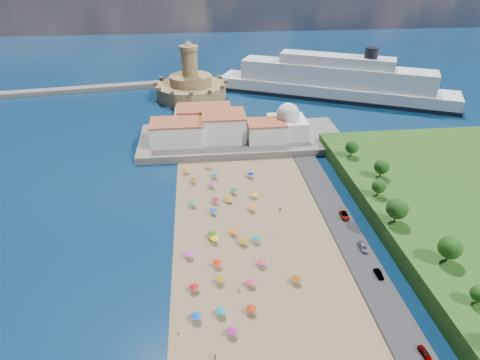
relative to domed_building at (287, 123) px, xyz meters
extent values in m
plane|color=#071938|center=(-30.00, -71.00, -8.97)|extent=(700.00, 700.00, 0.00)
cube|color=#59544C|center=(-20.00, 2.00, -7.47)|extent=(90.00, 36.00, 3.00)
cube|color=#59544C|center=(-42.00, 37.00, -7.77)|extent=(18.00, 70.00, 2.40)
cube|color=#59544C|center=(-140.00, 82.00, -7.67)|extent=(199.03, 34.77, 2.60)
cube|color=silver|center=(-48.00, -2.00, -1.47)|extent=(22.00, 14.00, 9.00)
cube|color=silver|center=(-28.00, 0.00, -0.47)|extent=(18.00, 16.00, 11.00)
cube|color=silver|center=(-10.00, -4.00, -1.97)|extent=(16.00, 12.00, 8.00)
cube|color=silver|center=(-36.00, 12.00, -0.97)|extent=(24.00, 14.00, 10.00)
cube|color=silver|center=(0.00, 0.00, -1.97)|extent=(16.00, 16.00, 8.00)
sphere|color=silver|center=(0.00, 0.00, 4.03)|extent=(10.00, 10.00, 10.00)
cylinder|color=silver|center=(0.00, 0.00, 7.83)|extent=(1.20, 1.20, 1.60)
cylinder|color=#A38751|center=(-42.00, 67.00, -4.97)|extent=(40.00, 40.00, 8.00)
cylinder|color=#A38751|center=(-42.00, 67.00, 1.53)|extent=(24.00, 24.00, 5.00)
cylinder|color=#A38751|center=(-42.00, 67.00, 11.03)|extent=(9.00, 9.00, 14.00)
cylinder|color=#A38751|center=(-42.00, 67.00, 19.23)|extent=(10.40, 10.40, 2.40)
cone|color=#A38751|center=(-42.00, 67.00, 21.93)|extent=(6.00, 6.00, 3.00)
cube|color=black|center=(39.75, 58.25, -7.88)|extent=(130.79, 77.28, 2.18)
cube|color=silver|center=(39.75, 58.25, -4.94)|extent=(129.72, 76.48, 8.08)
cube|color=silver|center=(39.75, 58.25, 4.48)|extent=(103.93, 61.51, 10.77)
cube|color=silver|center=(39.75, 58.25, 12.56)|extent=(62.00, 38.70, 5.38)
cylinder|color=black|center=(55.90, 50.42, 17.94)|extent=(7.18, 7.18, 5.38)
cylinder|color=gray|center=(-23.83, -69.80, -7.72)|extent=(0.07, 0.07, 2.00)
cone|color=#106B99|center=(-23.83, -69.80, -6.82)|extent=(2.50, 2.50, 0.60)
cylinder|color=gray|center=(-16.02, -87.39, -7.72)|extent=(0.07, 0.07, 2.00)
cone|color=#93400D|center=(-16.02, -87.39, -6.82)|extent=(2.50, 2.50, 0.60)
cylinder|color=gray|center=(-43.39, -74.56, -7.72)|extent=(0.07, 0.07, 2.00)
cone|color=#C72ABD|center=(-43.39, -74.56, -6.82)|extent=(2.50, 2.50, 0.60)
cylinder|color=gray|center=(-22.79, -53.53, -7.72)|extent=(0.07, 0.07, 2.00)
cone|color=orange|center=(-22.79, -53.53, -6.82)|extent=(2.50, 2.50, 0.60)
cylinder|color=gray|center=(-35.52, -85.30, -7.72)|extent=(0.07, 0.07, 2.00)
cone|color=#8D720C|center=(-35.52, -85.30, -6.82)|extent=(2.50, 2.50, 0.60)
cylinder|color=gray|center=(-20.87, -45.80, -7.72)|extent=(0.07, 0.07, 2.00)
cone|color=#E7AE0C|center=(-20.87, -45.80, -6.82)|extent=(2.50, 2.50, 0.60)
cylinder|color=gray|center=(-35.55, -53.85, -7.72)|extent=(0.07, 0.07, 2.00)
cone|color=#0D53B0|center=(-35.55, -53.85, -6.82)|extent=(2.50, 2.50, 0.60)
cylinder|color=gray|center=(-28.85, -95.82, -7.72)|extent=(0.07, 0.07, 2.00)
cone|color=#A52C0D|center=(-28.85, -95.82, -6.82)|extent=(2.50, 2.50, 0.60)
cylinder|color=gray|center=(-35.81, -22.37, -7.72)|extent=(0.07, 0.07, 2.00)
cone|color=#92750D|center=(-35.81, -22.37, -6.82)|extent=(2.50, 2.50, 0.60)
cylinder|color=gray|center=(-35.99, -95.80, -7.72)|extent=(0.07, 0.07, 2.00)
cone|color=#0D7D80|center=(-35.99, -95.80, -6.82)|extent=(2.50, 2.50, 0.60)
cylinder|color=gray|center=(-42.15, -87.35, -7.72)|extent=(0.07, 0.07, 2.00)
cone|color=#AE0D16|center=(-42.15, -87.35, -6.82)|extent=(2.50, 2.50, 0.60)
cylinder|color=gray|center=(-44.26, -25.27, -7.72)|extent=(0.07, 0.07, 2.00)
cone|color=orange|center=(-44.26, -25.27, -6.82)|extent=(2.50, 2.50, 0.60)
cylinder|color=gray|center=(-36.08, -68.51, -7.72)|extent=(0.07, 0.07, 2.00)
cone|color=yellow|center=(-36.08, -68.51, -6.82)|extent=(2.50, 2.50, 0.60)
cylinder|color=gray|center=(-34.53, -47.53, -7.72)|extent=(0.07, 0.07, 2.00)
cone|color=#A80D38|center=(-34.53, -47.53, -6.82)|extent=(2.50, 2.50, 0.60)
cylinder|color=gray|center=(-20.39, -31.08, -7.72)|extent=(0.07, 0.07, 2.00)
cone|color=#0B1798|center=(-20.39, -31.08, -6.82)|extent=(2.50, 2.50, 0.60)
cylinder|color=gray|center=(-42.23, -48.72, -7.72)|extent=(0.07, 0.07, 2.00)
cone|color=#109482|center=(-42.23, -48.72, -6.82)|extent=(2.50, 2.50, 0.60)
cylinder|color=gray|center=(-35.23, -37.01, -7.72)|extent=(0.07, 0.07, 2.00)
cone|color=#B4268E|center=(-35.23, -37.01, -6.82)|extent=(2.50, 2.50, 0.60)
cylinder|color=gray|center=(-33.94, -101.62, -7.72)|extent=(0.07, 0.07, 2.00)
cone|color=#9C216D|center=(-33.94, -101.62, -6.82)|extent=(2.50, 2.50, 0.60)
cylinder|color=gray|center=(-29.97, -65.79, -7.72)|extent=(0.07, 0.07, 2.00)
cone|color=#F15B0A|center=(-29.97, -65.79, -6.82)|extent=(2.50, 2.50, 0.60)
cylinder|color=gray|center=(-27.69, -70.43, -7.72)|extent=(0.07, 0.07, 2.00)
cone|color=#946D0D|center=(-27.69, -70.43, -6.82)|extent=(2.50, 2.50, 0.60)
cylinder|color=gray|center=(-30.51, -47.22, -7.72)|extent=(0.07, 0.07, 2.00)
cone|color=#CE6B0B|center=(-30.51, -47.22, -6.82)|extent=(2.50, 2.50, 0.60)
cylinder|color=gray|center=(-27.72, -87.13, -7.72)|extent=(0.07, 0.07, 2.00)
cone|color=#C72A58|center=(-27.72, -87.13, -6.82)|extent=(2.50, 2.50, 0.60)
cylinder|color=gray|center=(-35.79, -78.99, -7.72)|extent=(0.07, 0.07, 2.00)
cone|color=red|center=(-35.79, -78.99, -6.82)|extent=(2.50, 2.50, 0.60)
cylinder|color=gray|center=(-41.73, -96.68, -7.72)|extent=(0.07, 0.07, 2.00)
cone|color=#0C4AA6|center=(-41.73, -96.68, -6.82)|extent=(2.50, 2.50, 0.60)
cylinder|color=gray|center=(-42.03, -32.90, -7.72)|extent=(0.07, 0.07, 2.00)
cone|color=#84490C|center=(-42.03, -32.90, -6.82)|extent=(2.50, 2.50, 0.60)
cylinder|color=gray|center=(-36.61, -66.12, -7.72)|extent=(0.07, 0.07, 2.00)
cone|color=#276612|center=(-36.61, -66.12, -6.82)|extent=(2.50, 2.50, 0.60)
cylinder|color=gray|center=(-33.89, -30.37, -7.72)|extent=(0.07, 0.07, 2.00)
cone|color=#0E6186|center=(-33.89, -30.37, -6.82)|extent=(2.50, 2.50, 0.60)
cylinder|color=gray|center=(-23.76, -80.10, -7.72)|extent=(0.07, 0.07, 2.00)
cone|color=#C32960|center=(-23.76, -80.10, -6.82)|extent=(2.50, 2.50, 0.60)
cylinder|color=gray|center=(-27.73, -42.04, -7.72)|extent=(0.07, 0.07, 2.00)
cone|color=#116233|center=(-27.73, -42.04, -6.82)|extent=(2.50, 2.50, 0.60)
imported|color=tan|center=(-18.51, -66.33, -7.80)|extent=(0.75, 0.57, 1.85)
imported|color=tan|center=(-19.67, -33.64, -7.88)|extent=(1.25, 1.11, 1.68)
imported|color=tan|center=(-45.75, -100.15, -7.85)|extent=(0.62, 0.75, 1.75)
imported|color=tan|center=(-45.31, -27.83, -7.82)|extent=(0.85, 1.15, 1.81)
imported|color=tan|center=(-29.00, -48.67, -7.92)|extent=(0.99, 0.95, 1.60)
imported|color=tan|center=(-45.35, -48.18, -7.93)|extent=(0.77, 1.12, 1.59)
imported|color=tan|center=(-13.72, -54.61, -7.89)|extent=(1.51, 1.34, 1.66)
imported|color=tan|center=(-37.96, -107.27, -7.87)|extent=(0.68, 1.63, 1.71)
imported|color=tan|center=(-30.97, -88.75, -7.84)|extent=(0.97, 0.76, 1.76)
imported|color=gray|center=(6.00, -60.73, -7.55)|extent=(2.73, 5.35, 1.45)
imported|color=gray|center=(6.00, -76.64, -7.58)|extent=(2.14, 4.88, 1.39)
imported|color=gray|center=(6.00, -87.49, -7.64)|extent=(1.42, 3.88, 1.27)
imported|color=gray|center=(6.00, -111.31, -7.65)|extent=(1.83, 3.82, 1.26)
cylinder|color=#382314|center=(20.93, -103.62, -1.91)|extent=(0.50, 0.50, 2.13)
sphere|color=#14380F|center=(20.93, -103.62, 0.01)|extent=(3.84, 3.84, 3.84)
cylinder|color=#382314|center=(21.91, -89.75, -1.35)|extent=(0.50, 0.50, 3.25)
sphere|color=#14380F|center=(21.91, -89.75, 1.58)|extent=(5.86, 5.86, 5.86)
cylinder|color=#382314|center=(16.32, -72.10, -1.23)|extent=(0.50, 0.50, 3.48)
sphere|color=#14380F|center=(16.32, -72.10, 1.90)|extent=(6.27, 6.27, 6.27)
cylinder|color=#382314|center=(17.37, -57.42, -1.72)|extent=(0.50, 0.50, 2.52)
sphere|color=#14380F|center=(17.37, -57.42, 0.55)|extent=(4.53, 4.53, 4.53)
cylinder|color=#382314|center=(23.23, -45.73, -1.52)|extent=(0.50, 0.50, 2.92)
sphere|color=#14380F|center=(23.23, -45.73, 1.11)|extent=(5.25, 5.25, 5.25)
cylinder|color=#382314|center=(18.71, -29.00, -1.57)|extent=(0.50, 0.50, 2.82)
sphere|color=#14380F|center=(18.71, -29.00, 0.97)|extent=(5.07, 5.07, 5.07)
camera|label=1|loc=(-38.70, -161.63, 65.90)|focal=30.00mm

